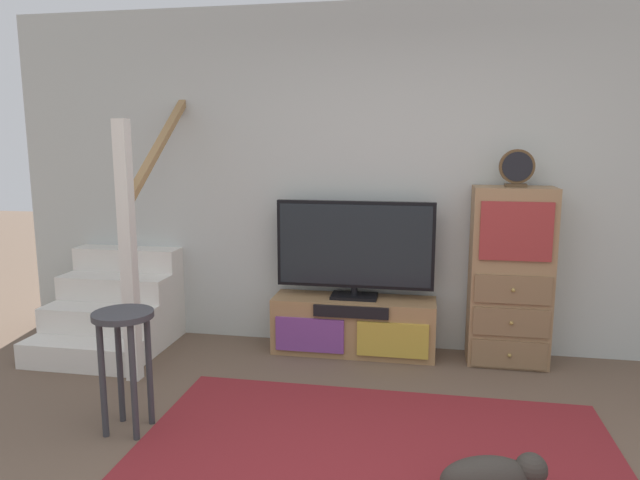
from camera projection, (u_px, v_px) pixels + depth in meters
back_wall at (397, 180)px, 4.56m from camera, size 6.40×0.12×2.70m
area_rug at (373, 464)px, 2.99m from camera, size 2.60×1.80×0.01m
media_console at (354, 326)px, 4.55m from camera, size 1.27×0.38×0.44m
television at (355, 247)px, 4.47m from camera, size 1.22×0.22×0.76m
side_cabinet at (510, 277)px, 4.28m from camera, size 0.58×0.38×1.33m
desk_clock at (517, 168)px, 4.13m from camera, size 0.25×0.08×0.27m
staircase at (126, 295)px, 4.88m from camera, size 1.00×1.36×2.20m
bar_stool_near at (125, 343)px, 3.27m from camera, size 0.34×0.34×0.71m
dog at (493, 478)px, 2.67m from camera, size 0.53×0.30×0.23m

